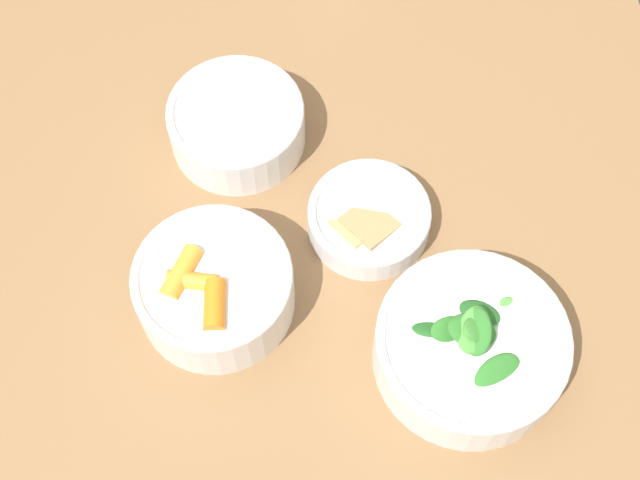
{
  "coord_description": "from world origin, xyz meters",
  "views": [
    {
      "loc": [
        -0.52,
        0.04,
        1.63
      ],
      "look_at": [
        -0.08,
        -0.01,
        0.79
      ],
      "focal_mm": 50.0,
      "sensor_mm": 36.0,
      "label": 1
    }
  ],
  "objects_px": {
    "bowl_carrots": "(214,288)",
    "bowl_cookies": "(369,217)",
    "bowl_greens": "(471,346)",
    "bowl_beans_hotdog": "(237,125)"
  },
  "relations": [
    {
      "from": "bowl_greens",
      "to": "bowl_cookies",
      "type": "height_order",
      "value": "bowl_greens"
    },
    {
      "from": "bowl_greens",
      "to": "bowl_beans_hotdog",
      "type": "relative_size",
      "value": 1.24
    },
    {
      "from": "bowl_beans_hotdog",
      "to": "bowl_cookies",
      "type": "relative_size",
      "value": 1.16
    },
    {
      "from": "bowl_carrots",
      "to": "bowl_greens",
      "type": "height_order",
      "value": "bowl_greens"
    },
    {
      "from": "bowl_greens",
      "to": "bowl_cookies",
      "type": "bearing_deg",
      "value": 25.87
    },
    {
      "from": "bowl_carrots",
      "to": "bowl_cookies",
      "type": "xyz_separation_m",
      "value": [
        0.07,
        -0.17,
        -0.02
      ]
    },
    {
      "from": "bowl_carrots",
      "to": "bowl_cookies",
      "type": "height_order",
      "value": "bowl_carrots"
    },
    {
      "from": "bowl_greens",
      "to": "bowl_beans_hotdog",
      "type": "bearing_deg",
      "value": 36.16
    },
    {
      "from": "bowl_carrots",
      "to": "bowl_beans_hotdog",
      "type": "height_order",
      "value": "bowl_carrots"
    },
    {
      "from": "bowl_carrots",
      "to": "bowl_greens",
      "type": "xyz_separation_m",
      "value": [
        -0.09,
        -0.25,
        -0.0
      ]
    }
  ]
}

